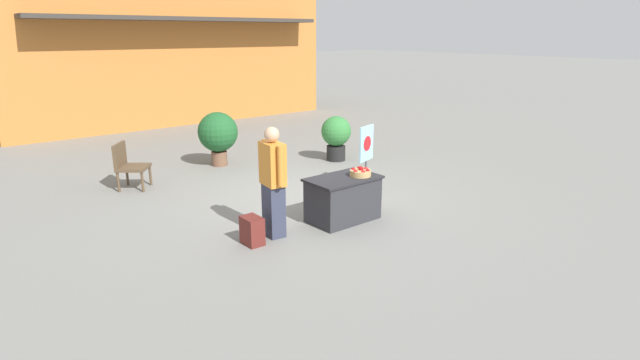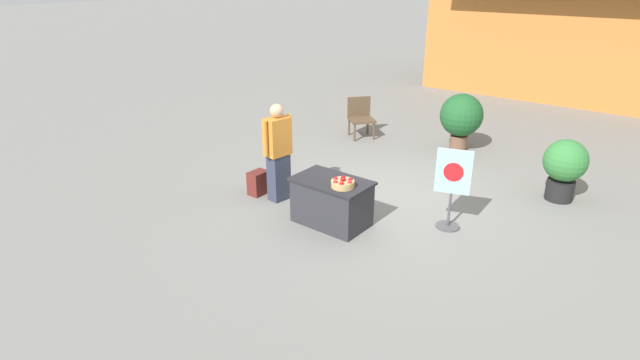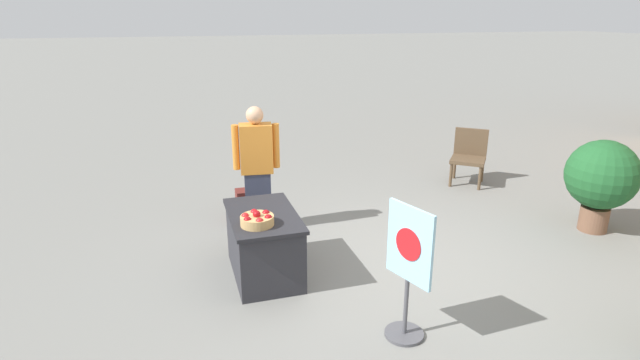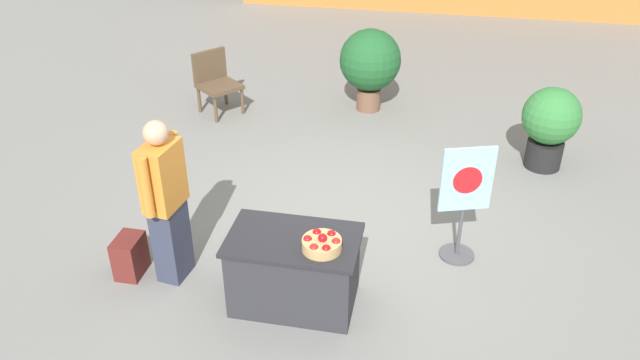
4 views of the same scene
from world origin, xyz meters
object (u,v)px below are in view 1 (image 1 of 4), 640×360
object	(u,v)px
person_visitor	(273,182)
potted_plant_near_left	(218,133)
display_table	(343,199)
poster_board	(366,156)
patio_chair	(128,164)
apple_basket	(361,172)
potted_plant_far_left	(336,135)
backpack	(252,231)

from	to	relation	value
person_visitor	potted_plant_near_left	bearing A→B (deg)	79.84
display_table	poster_board	world-z (taller)	poster_board
patio_chair	apple_basket	bearing A→B (deg)	-20.53
apple_basket	person_visitor	xyz separation A→B (m)	(-1.53, 0.27, 0.07)
potted_plant_far_left	poster_board	bearing A→B (deg)	-116.49
person_visitor	patio_chair	size ratio (longest dim) A/B	1.83
display_table	apple_basket	distance (m)	0.52
person_visitor	potted_plant_near_left	xyz separation A→B (m)	(1.37, 4.32, -0.10)
patio_chair	potted_plant_near_left	bearing A→B (deg)	51.57
apple_basket	potted_plant_far_left	bearing A→B (deg)	55.00
apple_basket	backpack	xyz separation A→B (m)	(-1.97, 0.20, -0.58)
poster_board	potted_plant_far_left	size ratio (longest dim) A/B	1.18
display_table	patio_chair	xyz separation A→B (m)	(-2.14, 3.97, 0.14)
poster_board	potted_plant_far_left	bearing A→B (deg)	135.00
backpack	potted_plant_near_left	bearing A→B (deg)	67.70
poster_board	patio_chair	world-z (taller)	poster_board
person_visitor	poster_board	world-z (taller)	person_visitor
patio_chair	potted_plant_near_left	distance (m)	2.33
potted_plant_near_left	potted_plant_far_left	bearing A→B (deg)	-28.77
apple_basket	potted_plant_far_left	world-z (taller)	potted_plant_far_left
person_visitor	potted_plant_far_left	xyz separation A→B (m)	(3.81, 2.98, -0.23)
person_visitor	backpack	distance (m)	0.79
display_table	potted_plant_far_left	distance (m)	4.06
display_table	potted_plant_far_left	world-z (taller)	potted_plant_far_left
poster_board	patio_chair	distance (m)	4.70
person_visitor	poster_board	bearing A→B (deg)	24.43
patio_chair	person_visitor	bearing A→B (deg)	-38.08
backpack	apple_basket	bearing A→B (deg)	-5.84
display_table	poster_board	bearing A→B (deg)	33.95
poster_board	display_table	bearing A→B (deg)	-74.56
potted_plant_near_left	display_table	bearing A→B (deg)	-91.44
backpack	display_table	bearing A→B (deg)	-3.08
poster_board	patio_chair	size ratio (longest dim) A/B	1.38
display_table	potted_plant_near_left	bearing A→B (deg)	88.56
backpack	poster_board	size ratio (longest dim) A/B	0.33
backpack	patio_chair	xyz separation A→B (m)	(-0.45, 3.88, 0.30)
display_table	person_visitor	xyz separation A→B (m)	(-1.25, 0.16, 0.49)
patio_chair	backpack	bearing A→B (deg)	-44.55
backpack	poster_board	world-z (taller)	poster_board
person_visitor	patio_chair	distance (m)	3.93
poster_board	potted_plant_near_left	size ratio (longest dim) A/B	1.02
poster_board	potted_plant_far_left	world-z (taller)	poster_board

